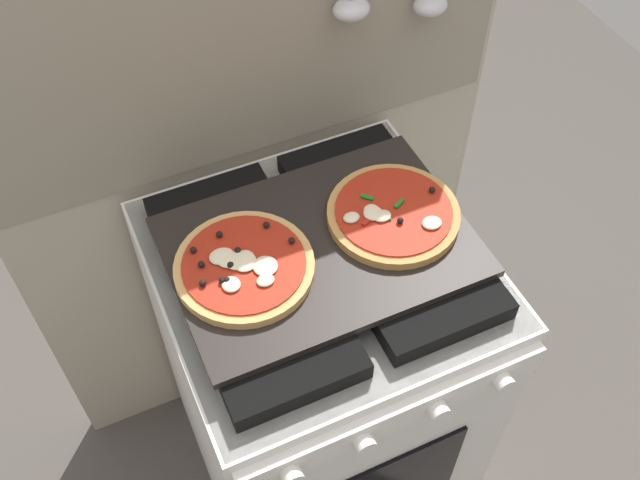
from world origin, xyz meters
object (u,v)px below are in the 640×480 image
object	(u,v)px
pizza_left	(244,267)
stove	(320,372)
pizza_right	(392,213)
baking_tray	(320,246)

from	to	relation	value
pizza_left	stove	bearing A→B (deg)	-0.07
stove	pizza_left	world-z (taller)	pizza_left
pizza_left	pizza_right	xyz separation A→B (m)	(0.29, 0.00, -0.00)
stove	pizza_left	size ratio (longest dim) A/B	3.66
baking_tray	pizza_right	bearing A→B (deg)	1.19
pizza_left	pizza_right	bearing A→B (deg)	0.89
baking_tray	pizza_right	distance (m)	0.15
pizza_left	pizza_right	world-z (taller)	same
pizza_right	baking_tray	bearing A→B (deg)	-178.81
baking_tray	pizza_right	size ratio (longest dim) A/B	2.20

